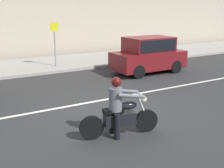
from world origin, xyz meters
TOP-DOWN VIEW (x-y plane):
  - ground_plane at (0.00, 0.00)m, footprint 80.00×80.00m
  - sidewalk_slab at (0.00, 8.00)m, footprint 40.00×4.40m
  - lane_marking_stripe at (-0.75, 0.90)m, footprint 18.00×0.14m
  - motorcycle_with_rider_gray at (-0.87, -1.84)m, footprint 2.09×0.80m
  - parked_hatchback_maroon at (4.22, 3.64)m, footprint 3.69×1.76m
  - street_sign_post at (0.53, 6.98)m, footprint 0.44×0.08m

SIDE VIEW (x-z plane):
  - ground_plane at x=0.00m, z-range 0.00..0.00m
  - lane_marking_stripe at x=-0.75m, z-range 0.00..0.01m
  - sidewalk_slab at x=0.00m, z-range 0.00..0.14m
  - motorcycle_with_rider_gray at x=-0.87m, z-range -0.14..1.42m
  - parked_hatchback_maroon at x=4.22m, z-range 0.03..1.83m
  - street_sign_post at x=0.53m, z-range 0.40..2.72m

